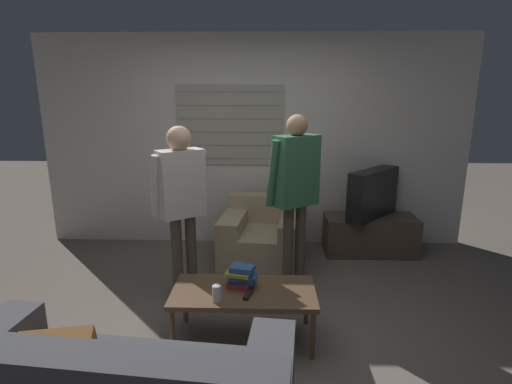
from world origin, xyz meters
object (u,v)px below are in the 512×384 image
object	(u,v)px
tv	(373,194)
person_right_standing	(295,183)
armchair_beige	(263,236)
spare_remote	(248,295)
book_stack	(241,276)
coffee_table	(244,295)
person_left_standing	(181,192)
soda_can	(217,294)

from	to	relation	value
tv	person_right_standing	size ratio (longest dim) A/B	0.43
armchair_beige	spare_remote	xyz separation A→B (m)	(-0.09, -1.61, 0.14)
tv	book_stack	distance (m)	2.23
coffee_table	spare_remote	size ratio (longest dim) A/B	8.02
armchair_beige	spare_remote	world-z (taller)	armchair_beige
person_left_standing	person_right_standing	distance (m)	1.04
armchair_beige	coffee_table	bearing A→B (deg)	92.16
armchair_beige	spare_remote	size ratio (longest dim) A/B	7.26
spare_remote	soda_can	bearing A→B (deg)	-145.69
coffee_table	person_right_standing	size ratio (longest dim) A/B	0.65
person_right_standing	spare_remote	distance (m)	1.19
armchair_beige	coffee_table	xyz separation A→B (m)	(-0.13, -1.51, 0.09)
tv	person_right_standing	world-z (taller)	person_right_standing
armchair_beige	book_stack	xyz separation A→B (m)	(-0.15, -1.45, 0.21)
armchair_beige	soda_can	xyz separation A→B (m)	(-0.31, -1.69, 0.19)
person_right_standing	soda_can	distance (m)	1.32
tv	spare_remote	bearing A→B (deg)	7.48
person_left_standing	armchair_beige	bearing A→B (deg)	13.82
coffee_table	soda_can	xyz separation A→B (m)	(-0.18, -0.18, 0.10)
coffee_table	tv	size ratio (longest dim) A/B	1.52
person_right_standing	spare_remote	size ratio (longest dim) A/B	12.43
armchair_beige	coffee_table	distance (m)	1.52
person_right_standing	soda_can	xyz separation A→B (m)	(-0.61, -1.01, -0.59)
coffee_table	spare_remote	bearing A→B (deg)	-69.42
spare_remote	person_right_standing	bearing A→B (deg)	81.32
tv	book_stack	bearing A→B (deg)	3.82
person_left_standing	soda_can	world-z (taller)	person_left_standing
soda_can	spare_remote	size ratio (longest dim) A/B	0.93
coffee_table	spare_remote	distance (m)	0.11
person_left_standing	spare_remote	xyz separation A→B (m)	(0.63, -0.77, -0.58)
person_right_standing	spare_remote	xyz separation A→B (m)	(-0.39, -0.93, -0.64)
book_stack	coffee_table	bearing A→B (deg)	-70.92
book_stack	person_right_standing	bearing A→B (deg)	59.73
person_left_standing	spare_remote	bearing A→B (deg)	-85.95
coffee_table	tv	world-z (taller)	tv
tv	spare_remote	size ratio (longest dim) A/B	5.29
book_stack	soda_can	bearing A→B (deg)	-123.53
spare_remote	armchair_beige	bearing A→B (deg)	100.82
book_stack	armchair_beige	bearing A→B (deg)	84.04
person_right_standing	book_stack	world-z (taller)	person_right_standing
person_right_standing	tv	bearing A→B (deg)	8.61
coffee_table	book_stack	size ratio (longest dim) A/B	4.40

